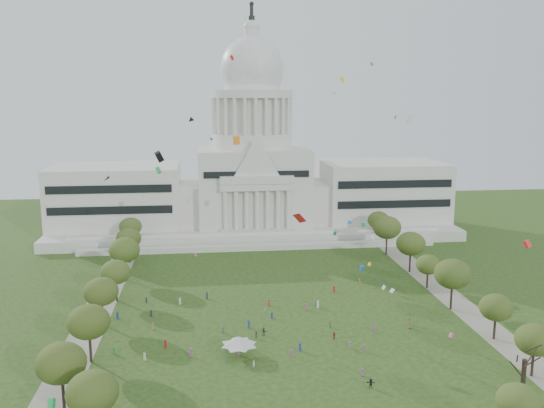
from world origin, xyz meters
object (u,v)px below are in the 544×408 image
at_px(person_0, 410,325).
at_px(capitol, 253,177).
at_px(event_tent, 239,341).
at_px(big_bare_tree, 525,356).

bearing_deg(person_0, capitol, 172.85).
relative_size(event_tent, person_0, 5.71).
xyz_separation_m(big_bare_tree, event_tent, (-50.84, 24.42, -5.20)).
relative_size(capitol, person_0, 92.35).
height_order(capitol, big_bare_tree, capitol).
height_order(capitol, person_0, capitol).
relative_size(big_bare_tree, person_0, 7.39).
xyz_separation_m(capitol, person_0, (28.99, -107.11, -21.43)).
bearing_deg(event_tent, person_0, 13.52).
bearing_deg(big_bare_tree, event_tent, 154.35).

